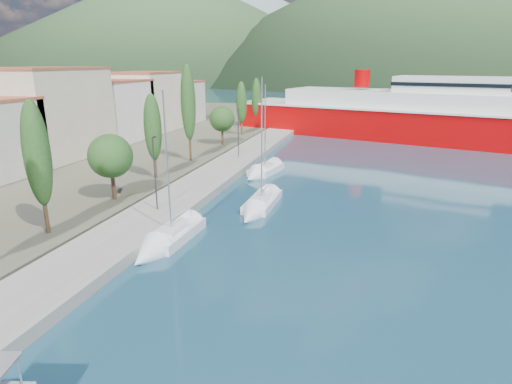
% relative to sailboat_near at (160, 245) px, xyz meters
% --- Properties ---
extents(ground, '(1400.00, 1400.00, 0.00)m').
position_rel_sailboat_near_xyz_m(ground, '(5.80, 110.00, -0.32)').
color(ground, navy).
extents(quay, '(5.00, 88.00, 0.80)m').
position_rel_sailboat_near_xyz_m(quay, '(-3.20, 16.00, 0.08)').
color(quay, gray).
rests_on(quay, ground).
extents(hills_far, '(1480.00, 900.00, 180.00)m').
position_rel_sailboat_near_xyz_m(hills_far, '(144.39, 608.73, 77.07)').
color(hills_far, gray).
rests_on(hills_far, ground).
extents(hills_near, '(1010.00, 520.00, 115.00)m').
position_rel_sailboat_near_xyz_m(hills_near, '(103.85, 362.50, 48.86)').
color(hills_near, '#33522D').
rests_on(hills_near, ground).
extents(town_buildings, '(9.20, 69.20, 11.30)m').
position_rel_sailboat_near_xyz_m(town_buildings, '(-26.20, 26.91, 5.25)').
color(town_buildings, beige).
rests_on(town_buildings, land_strip).
extents(tree_row, '(3.87, 62.57, 11.70)m').
position_rel_sailboat_near_xyz_m(tree_row, '(-8.40, 20.56, 5.47)').
color(tree_row, '#47301E').
rests_on(tree_row, land_strip).
extents(lamp_posts, '(0.15, 46.53, 6.06)m').
position_rel_sailboat_near_xyz_m(lamp_posts, '(-3.20, 4.64, 3.77)').
color(lamp_posts, '#2D2D33').
rests_on(lamp_posts, quay).
extents(sailboat_near, '(2.75, 8.25, 11.73)m').
position_rel_sailboat_near_xyz_m(sailboat_near, '(0.00, 0.00, 0.00)').
color(sailboat_near, silver).
rests_on(sailboat_near, ground).
extents(sailboat_mid, '(2.32, 8.54, 12.26)m').
position_rel_sailboat_near_xyz_m(sailboat_mid, '(4.33, 9.20, -0.02)').
color(sailboat_mid, silver).
rests_on(sailboat_mid, ground).
extents(sailboat_far, '(3.69, 7.87, 11.13)m').
position_rel_sailboat_near_xyz_m(sailboat_far, '(1.24, 21.33, -0.00)').
color(sailboat_far, silver).
rests_on(sailboat_far, ground).
extents(ferry, '(61.41, 27.30, 11.94)m').
position_rel_sailboat_near_xyz_m(ferry, '(18.81, 52.69, 3.32)').
color(ferry, '#A70204').
rests_on(ferry, ground).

